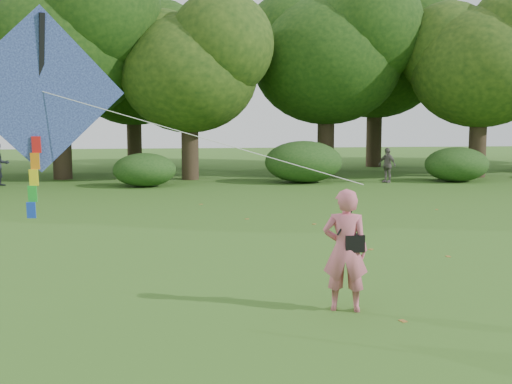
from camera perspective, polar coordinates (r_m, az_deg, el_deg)
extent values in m
plane|color=#265114|center=(11.03, 7.70, -8.89)|extent=(100.00, 100.00, 0.00)
imported|color=#C75D72|center=(9.87, 7.94, -5.13)|extent=(0.78, 0.62, 1.88)
imported|color=#685F5D|center=(29.37, 11.56, 2.36)|extent=(0.82, 0.98, 1.57)
cube|color=black|center=(9.85, 8.67, -4.50)|extent=(0.30, 0.20, 0.26)
cylinder|color=black|center=(9.75, 8.05, -2.44)|extent=(0.33, 0.14, 0.47)
cube|color=#254CA0|center=(10.63, -18.60, 8.51)|extent=(2.51, 0.76, 2.57)
cube|color=black|center=(10.66, -18.57, 8.51)|extent=(0.30, 0.53, 2.34)
cylinder|color=white|center=(9.86, -5.09, 4.90)|extent=(4.86, 1.18, 1.42)
cube|color=red|center=(10.67, -18.94, 4.01)|extent=(0.14, 0.06, 0.26)
cube|color=orange|center=(10.69, -19.05, 2.61)|extent=(0.14, 0.06, 0.26)
cube|color=yellow|center=(10.72, -19.15, 1.22)|extent=(0.14, 0.06, 0.26)
cube|color=green|center=(10.75, -19.25, -0.16)|extent=(0.14, 0.06, 0.26)
cube|color=blue|center=(10.79, -19.36, -1.53)|extent=(0.14, 0.06, 0.26)
cylinder|color=#3A2D1E|center=(31.70, -16.89, 4.58)|extent=(0.88, 0.88, 3.85)
ellipsoid|color=#1E3F11|center=(31.83, -17.15, 12.02)|extent=(8.00, 8.00, 6.80)
cylinder|color=#3A2D1E|center=(30.29, -5.89, 4.09)|extent=(0.80, 0.80, 3.15)
ellipsoid|color=#1E3F11|center=(30.32, -5.96, 10.39)|extent=(6.40, 6.40, 5.44)
cylinder|color=#3A2D1E|center=(33.20, 6.22, 4.77)|extent=(0.86, 0.86, 3.67)
ellipsoid|color=#1E3F11|center=(33.30, 6.31, 11.53)|extent=(7.60, 7.60, 6.46)
cylinder|color=#3A2D1E|center=(33.25, 19.09, 4.23)|extent=(0.83, 0.83, 3.43)
ellipsoid|color=#1E3F11|center=(33.31, 19.33, 10.40)|extent=(6.80, 6.80, 5.78)
cylinder|color=#3A2D1E|center=(37.83, -10.76, 4.79)|extent=(0.84, 0.84, 3.50)
ellipsoid|color=#1E3F11|center=(37.89, -10.89, 10.35)|extent=(7.00, 7.00, 5.95)
cylinder|color=#3A2D1E|center=(38.61, 10.45, 5.23)|extent=(0.90, 0.90, 4.02)
ellipsoid|color=#1E3F11|center=(38.73, 10.58, 11.38)|extent=(7.80, 7.80, 6.63)
ellipsoid|color=#264919|center=(27.47, -9.88, 1.95)|extent=(2.66, 2.09, 1.42)
ellipsoid|color=#264919|center=(28.81, 4.24, 2.70)|extent=(3.50, 2.75, 1.88)
ellipsoid|color=#264919|center=(30.55, 17.42, 2.36)|extent=(2.94, 2.31, 1.58)
cube|color=#926027|center=(9.73, 12.93, -11.11)|extent=(0.11, 0.14, 0.01)
cube|color=#926027|center=(15.82, 9.26, -4.11)|extent=(0.08, 0.12, 0.01)
cube|color=#926027|center=(14.26, 16.71, -5.51)|extent=(0.09, 0.13, 0.01)
cube|color=#926027|center=(14.60, 10.18, -5.04)|extent=(0.14, 0.14, 0.01)
cube|color=#926027|center=(17.77, 5.19, -2.86)|extent=(0.13, 0.14, 0.01)
cube|color=#926027|center=(21.75, -4.90, -1.09)|extent=(0.14, 0.11, 0.01)
cube|color=#926027|center=(18.58, -0.81, -2.41)|extent=(0.14, 0.12, 0.01)
cube|color=#926027|center=(21.24, 15.77, -1.51)|extent=(0.12, 0.14, 0.01)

